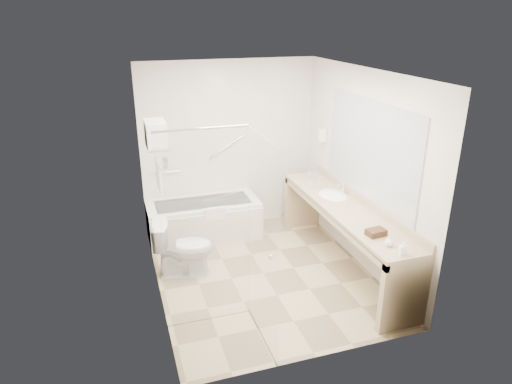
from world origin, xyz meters
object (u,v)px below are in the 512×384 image
object	(u,v)px
vanity_counter	(344,222)
toilet	(183,248)
bathtub	(204,220)
water_bottle_left	(319,178)
amenity_basket	(376,232)

from	to	relation	value
vanity_counter	toilet	world-z (taller)	vanity_counter
bathtub	water_bottle_left	bearing A→B (deg)	-18.38
toilet	amenity_basket	world-z (taller)	amenity_basket
vanity_counter	water_bottle_left	world-z (taller)	water_bottle_left
vanity_counter	water_bottle_left	size ratio (longest dim) A/B	15.94
vanity_counter	water_bottle_left	distance (m)	0.91
bathtub	amenity_basket	bearing A→B (deg)	-56.33
toilet	amenity_basket	size ratio (longest dim) A/B	3.54
bathtub	vanity_counter	bearing A→B (deg)	-42.35
vanity_counter	amenity_basket	distance (m)	0.84
vanity_counter	bathtub	bearing A→B (deg)	137.65
bathtub	toilet	world-z (taller)	toilet
bathtub	toilet	bearing A→B (deg)	-115.80
toilet	amenity_basket	xyz separation A→B (m)	(1.91, -1.26, 0.53)
water_bottle_left	vanity_counter	bearing A→B (deg)	-93.06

